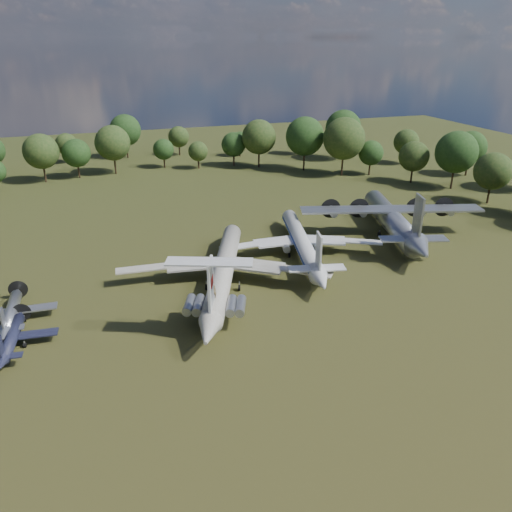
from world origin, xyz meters
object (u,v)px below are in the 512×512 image
object	(u,v)px
tu104_jet	(301,245)
person_on_il62	(214,291)
small_prop_west	(12,340)
small_prop_northwest	(12,315)
il62_airliner	(224,273)
an12_transport	(391,223)

from	to	relation	value
tu104_jet	person_on_il62	bearing A→B (deg)	-125.32
small_prop_west	small_prop_northwest	xyz separation A→B (m)	(-0.73, 6.75, 0.09)
small_prop_west	small_prop_northwest	bearing A→B (deg)	101.05
il62_airliner	small_prop_west	world-z (taller)	il62_airliner
il62_airliner	person_on_il62	size ratio (longest dim) A/B	23.85
an12_transport	small_prop_northwest	xyz separation A→B (m)	(-67.63, -12.23, -1.45)
il62_airliner	small_prop_west	xyz separation A→B (m)	(-29.85, -8.32, -1.09)
tu104_jet	an12_transport	bearing A→B (deg)	22.35
small_prop_northwest	tu104_jet	bearing A→B (deg)	12.22
small_prop_west	person_on_il62	world-z (taller)	person_on_il62
il62_airliner	person_on_il62	xyz separation A→B (m)	(-4.32, -11.37, 3.10)
il62_airliner	an12_transport	bearing A→B (deg)	36.87
small_prop_west	tu104_jet	bearing A→B (deg)	23.45
an12_transport	person_on_il62	size ratio (longest dim) A/B	21.48
il62_airliner	small_prop_northwest	size ratio (longest dim) A/B	2.77
small_prop_west	person_on_il62	xyz separation A→B (m)	(25.53, -3.05, 4.19)
an12_transport	small_prop_west	bearing A→B (deg)	-148.13
small_prop_west	person_on_il62	distance (m)	26.05
il62_airliner	tu104_jet	distance (m)	17.83
small_prop_west	small_prop_northwest	distance (m)	6.79
tu104_jet	small_prop_northwest	xyz separation A→B (m)	(-46.91, -8.74, -0.78)
small_prop_northwest	person_on_il62	world-z (taller)	person_on_il62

